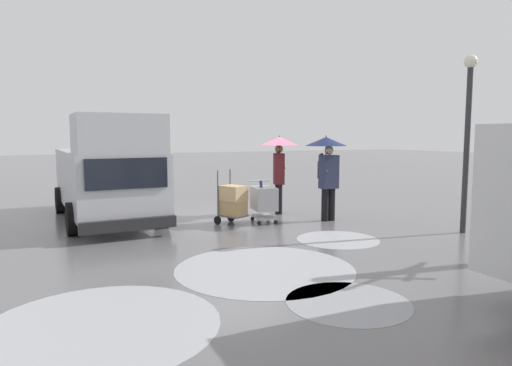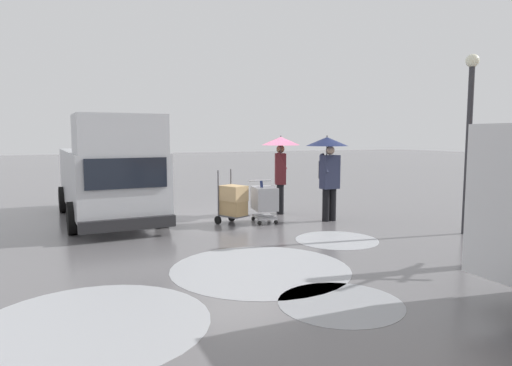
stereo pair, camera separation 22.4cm
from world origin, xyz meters
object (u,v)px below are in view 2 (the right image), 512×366
Objects in this scene: hand_dolly_boxes at (233,201)px; pedestrian_pink_side at (328,159)px; pedestrian_black_side at (281,156)px; street_lamp at (469,125)px; cargo_van_parked_right at (109,174)px; shopping_cart_vendor at (264,200)px.

pedestrian_pink_side reaches higher than hand_dolly_boxes.
street_lamp reaches higher than pedestrian_black_side.
pedestrian_pink_side is at bearing 166.19° from hand_dolly_boxes.
pedestrian_black_side is (-4.37, 0.92, 0.41)m from cargo_van_parked_right.
shopping_cart_vendor is 1.88m from pedestrian_pink_side.
shopping_cart_vendor is 0.27× the size of street_lamp.
hand_dolly_boxes is at bearing -6.06° from shopping_cart_vendor.
cargo_van_parked_right reaches higher than pedestrian_black_side.
cargo_van_parked_right is 5.19× the size of shopping_cart_vendor.
shopping_cart_vendor is 0.49× the size of pedestrian_pink_side.
cargo_van_parked_right reaches higher than hand_dolly_boxes.
cargo_van_parked_right is 2.52× the size of pedestrian_pink_side.
street_lamp is (-2.55, 3.89, 0.79)m from pedestrian_black_side.
cargo_van_parked_right is 5.51m from pedestrian_pink_side.
street_lamp is at bearing 139.45° from shopping_cart_vendor.
cargo_van_parked_right is at bearing -11.83° from pedestrian_black_side.
hand_dolly_boxes is 0.34× the size of street_lamp.
shopping_cart_vendor is at bearing -40.55° from street_lamp.
shopping_cart_vendor is 0.79× the size of hand_dolly_boxes.
hand_dolly_boxes is (0.79, -0.08, 0.00)m from shopping_cart_vendor.
street_lamp is (-6.92, 4.80, 1.19)m from cargo_van_parked_right.
shopping_cart_vendor is (-3.46, 1.84, -0.61)m from cargo_van_parked_right.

